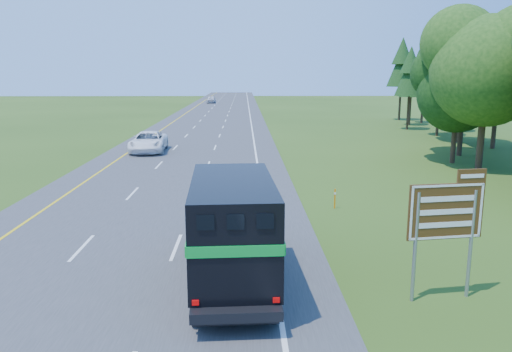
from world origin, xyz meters
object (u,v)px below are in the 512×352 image
object	(u,v)px
white_suv	(149,142)
exit_sign	(447,216)
far_car	(211,99)
horse_truck	(232,226)

from	to	relation	value
white_suv	exit_sign	xyz separation A→B (m)	(14.24, -29.34, 1.68)
white_suv	far_car	size ratio (longest dim) A/B	1.30
horse_truck	exit_sign	xyz separation A→B (m)	(6.32, -1.40, 0.67)
white_suv	far_car	xyz separation A→B (m)	(0.68, 74.53, -0.05)
exit_sign	far_car	bearing A→B (deg)	89.27
far_car	exit_sign	bearing A→B (deg)	-81.80
horse_truck	white_suv	distance (m)	29.05
far_car	exit_sign	xyz separation A→B (m)	(13.56, -103.88, 1.72)
far_car	horse_truck	bearing A→B (deg)	-85.20
exit_sign	white_suv	bearing A→B (deg)	107.72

